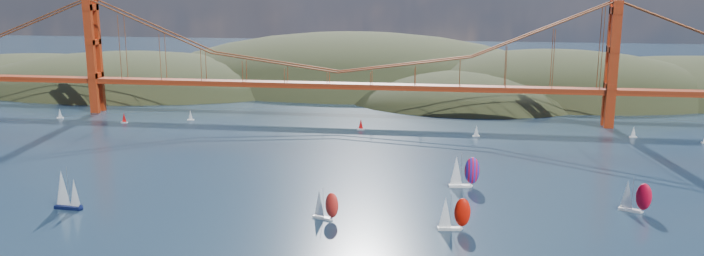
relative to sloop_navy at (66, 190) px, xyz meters
name	(u,v)px	position (x,y,z in m)	size (l,w,h in m)	color
headlands	(440,109)	(100.18, 236.24, -17.93)	(725.00, 225.00, 96.00)	black
bridge	(335,49)	(53.48, 137.96, 26.76)	(552.00, 12.00, 55.00)	maroon
sloop_navy	(66,190)	(0.00, 0.00, 0.00)	(8.10, 4.76, 12.40)	black
racer_0	(325,205)	(74.02, 2.06, -1.25)	(7.99, 5.28, 8.93)	silver
racer_1	(453,213)	(108.32, -0.87, -0.85)	(8.67, 4.11, 9.78)	silver
racer_2	(635,196)	(158.41, 20.83, -0.86)	(8.71, 6.15, 9.77)	white
racer_rwb	(464,171)	(111.41, 37.40, -0.29)	(9.73, 4.69, 10.97)	white
distant_boat_1	(60,113)	(-74.02, 119.52, -3.07)	(3.00, 2.00, 4.70)	silver
distant_boat_2	(124,118)	(-39.45, 114.05, -3.07)	(3.00, 2.00, 4.70)	silver
distant_boat_3	(191,115)	(-11.80, 123.82, -3.07)	(3.00, 2.00, 4.70)	silver
distant_boat_4	(633,132)	(181.30, 117.03, -3.07)	(3.00, 2.00, 4.70)	silver
distant_boat_8	(476,131)	(117.48, 109.44, -3.07)	(3.00, 2.00, 4.70)	silver
distant_boat_9	(361,124)	(68.46, 115.62, -3.07)	(3.00, 2.00, 4.70)	silver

